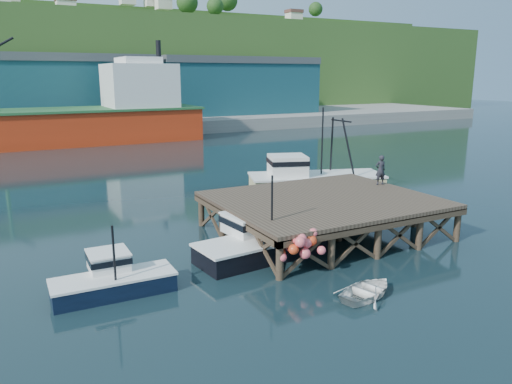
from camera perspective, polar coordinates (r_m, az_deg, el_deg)
ground at (r=26.87m, az=-2.06°, el=-6.40°), size 300.00×300.00×0.00m
wharf at (r=28.87m, az=7.94°, el=-1.10°), size 12.00×10.00×2.62m
far_quay at (r=93.78m, az=-21.30°, el=7.44°), size 160.00×40.00×2.00m
warehouse_mid at (r=88.51m, az=-21.19°, el=10.73°), size 28.00×16.00×9.00m
warehouse_right at (r=96.93m, az=-2.98°, el=11.73°), size 30.00×16.00×9.00m
cargo_ship at (r=71.06m, az=-26.04°, el=7.30°), size 55.50×10.00×13.75m
hillside at (r=123.30m, az=-23.48°, el=13.10°), size 220.00×50.00×22.00m
boat_navy at (r=22.26m, az=-16.09°, el=-9.45°), size 5.10×2.73×3.17m
boat_black at (r=25.51m, az=0.51°, el=-5.58°), size 7.27×6.08×4.36m
trawler at (r=37.84m, az=6.62°, el=1.49°), size 10.62×6.65×6.70m
dinghy at (r=21.64m, az=12.64°, el=-10.87°), size 3.42×2.84×0.61m
dockworker at (r=32.97m, az=14.04°, el=2.45°), size 0.78×0.60×1.91m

